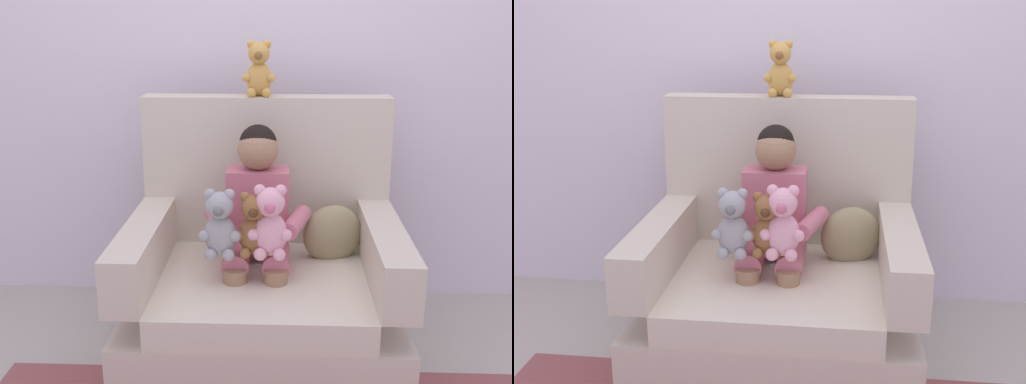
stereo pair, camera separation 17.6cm
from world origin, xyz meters
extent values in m
plane|color=#ADA89E|center=(0.00, 0.00, 0.00)|extent=(8.00, 8.00, 0.00)
cube|color=silver|center=(0.00, 0.73, 1.30)|extent=(6.00, 0.10, 2.60)
cube|color=beige|center=(0.00, 0.00, 0.14)|extent=(1.10, 0.92, 0.28)
cube|color=beige|center=(0.00, -0.07, 0.34)|extent=(0.82, 0.78, 0.12)
cube|color=beige|center=(0.00, 0.39, 0.74)|extent=(1.10, 0.14, 0.67)
cube|color=beige|center=(-0.48, -0.07, 0.51)|extent=(0.14, 0.78, 0.21)
cube|color=beige|center=(0.48, -0.07, 0.51)|extent=(0.14, 0.78, 0.21)
cube|color=#C66B7F|center=(-0.03, 0.14, 0.63)|extent=(0.26, 0.16, 0.34)
sphere|color=#9E7556|center=(-0.03, 0.14, 0.88)|extent=(0.17, 0.17, 0.17)
sphere|color=black|center=(-0.03, 0.15, 0.91)|extent=(0.16, 0.16, 0.16)
cylinder|color=#C66B7F|center=(-0.11, 0.01, 0.46)|extent=(0.11, 0.26, 0.11)
cylinder|color=#9E7556|center=(-0.11, -0.12, 0.31)|extent=(0.09, 0.09, 0.30)
cylinder|color=#C66B7F|center=(0.05, 0.01, 0.46)|extent=(0.11, 0.26, 0.11)
cylinder|color=#9E7556|center=(0.05, -0.12, 0.31)|extent=(0.09, 0.09, 0.30)
cylinder|color=#C66B7F|center=(-0.19, 0.02, 0.61)|extent=(0.13, 0.27, 0.07)
cylinder|color=#C66B7F|center=(0.13, 0.02, 0.61)|extent=(0.13, 0.27, 0.07)
ellipsoid|color=#9E9EA3|center=(-0.16, -0.11, 0.60)|extent=(0.13, 0.11, 0.16)
sphere|color=#9E9EA3|center=(-0.16, -0.12, 0.72)|extent=(0.11, 0.11, 0.11)
sphere|color=slate|center=(-0.16, -0.17, 0.71)|extent=(0.04, 0.04, 0.04)
sphere|color=#9E9EA3|center=(-0.20, -0.12, 0.76)|extent=(0.04, 0.04, 0.04)
sphere|color=#9E9EA3|center=(-0.22, -0.15, 0.60)|extent=(0.04, 0.04, 0.04)
sphere|color=#9E9EA3|center=(-0.20, -0.16, 0.54)|extent=(0.05, 0.05, 0.05)
sphere|color=#9E9EA3|center=(-0.13, -0.12, 0.76)|extent=(0.04, 0.04, 0.04)
sphere|color=#9E9EA3|center=(-0.10, -0.15, 0.60)|extent=(0.04, 0.04, 0.04)
sphere|color=#9E9EA3|center=(-0.13, -0.16, 0.54)|extent=(0.05, 0.05, 0.05)
ellipsoid|color=#EAA8BC|center=(0.03, -0.10, 0.60)|extent=(0.13, 0.11, 0.17)
sphere|color=#EAA8BC|center=(0.03, -0.11, 0.73)|extent=(0.11, 0.11, 0.11)
sphere|color=#CC6684|center=(0.03, -0.17, 0.73)|extent=(0.04, 0.04, 0.04)
sphere|color=#EAA8BC|center=(-0.01, -0.11, 0.78)|extent=(0.05, 0.05, 0.05)
sphere|color=#EAA8BC|center=(-0.04, -0.14, 0.61)|extent=(0.05, 0.05, 0.05)
sphere|color=#EAA8BC|center=(-0.01, -0.15, 0.54)|extent=(0.05, 0.05, 0.05)
sphere|color=#EAA8BC|center=(0.07, -0.11, 0.78)|extent=(0.05, 0.05, 0.05)
sphere|color=#EAA8BC|center=(0.09, -0.14, 0.61)|extent=(0.05, 0.05, 0.05)
sphere|color=#EAA8BC|center=(0.06, -0.15, 0.54)|extent=(0.05, 0.05, 0.05)
ellipsoid|color=brown|center=(-0.04, -0.09, 0.59)|extent=(0.12, 0.10, 0.15)
sphere|color=brown|center=(-0.04, -0.10, 0.71)|extent=(0.10, 0.10, 0.10)
sphere|color=#4C2D19|center=(-0.04, -0.15, 0.70)|extent=(0.04, 0.04, 0.04)
sphere|color=brown|center=(-0.07, -0.10, 0.75)|extent=(0.04, 0.04, 0.04)
sphere|color=brown|center=(-0.09, -0.12, 0.60)|extent=(0.04, 0.04, 0.04)
sphere|color=brown|center=(-0.07, -0.14, 0.53)|extent=(0.04, 0.04, 0.04)
sphere|color=brown|center=(0.00, -0.10, 0.75)|extent=(0.04, 0.04, 0.04)
sphere|color=brown|center=(0.02, -0.12, 0.60)|extent=(0.04, 0.04, 0.04)
sphere|color=brown|center=(0.00, -0.14, 0.53)|extent=(0.04, 0.04, 0.04)
ellipsoid|color=gold|center=(-0.04, 0.39, 1.14)|extent=(0.11, 0.10, 0.15)
sphere|color=gold|center=(-0.04, 0.38, 1.26)|extent=(0.10, 0.10, 0.10)
sphere|color=brown|center=(-0.04, 0.34, 1.25)|extent=(0.04, 0.04, 0.04)
sphere|color=gold|center=(-0.07, 0.39, 1.29)|extent=(0.04, 0.04, 0.04)
sphere|color=gold|center=(-0.09, 0.36, 1.15)|extent=(0.04, 0.04, 0.04)
sphere|color=gold|center=(-0.07, 0.35, 1.09)|extent=(0.04, 0.04, 0.04)
sphere|color=gold|center=(0.00, 0.39, 1.29)|extent=(0.04, 0.04, 0.04)
sphere|color=gold|center=(0.02, 0.36, 1.15)|extent=(0.04, 0.04, 0.04)
sphere|color=gold|center=(0.00, 0.35, 1.09)|extent=(0.04, 0.04, 0.04)
ellipsoid|color=#998C66|center=(0.29, 0.17, 0.50)|extent=(0.28, 0.18, 0.26)
camera|label=1|loc=(0.07, -2.36, 1.42)|focal=43.48mm
camera|label=2|loc=(0.24, -2.34, 1.42)|focal=43.48mm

